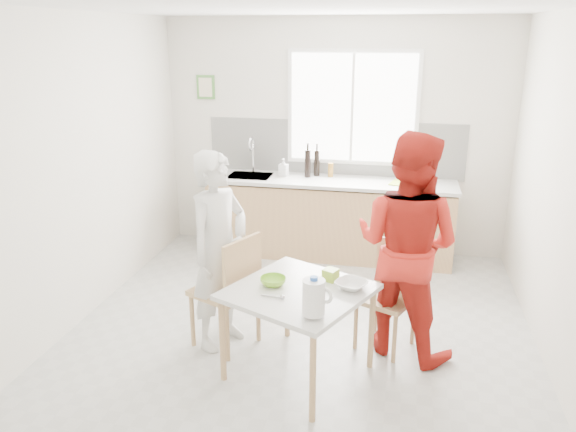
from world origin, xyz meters
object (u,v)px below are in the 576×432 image
chair_left (231,287)px  chair_far (390,290)px  person_white (219,251)px  person_red (407,246)px  wine_bottle_a (308,163)px  wine_bottle_b (317,163)px  bowl_green (273,281)px  bowl_white (351,285)px  dining_table (299,298)px  milk_jug (314,297)px

chair_left → chair_far: chair_left is taller
person_white → person_red: 1.50m
wine_bottle_a → wine_bottle_b: wine_bottle_a is taller
chair_left → person_red: size_ratio=0.54×
bowl_green → wine_bottle_a: wine_bottle_a is taller
person_white → bowl_white: size_ratio=7.32×
person_white → person_red: size_ratio=0.91×
dining_table → milk_jug: size_ratio=4.53×
bowl_green → chair_far: bearing=32.9°
wine_bottle_a → bowl_green: bearing=-86.0°
chair_left → bowl_green: 0.52m
bowl_white → wine_bottle_a: wine_bottle_a is taller
wine_bottle_a → dining_table: bearing=-81.6°
chair_far → bowl_white: size_ratio=3.93×
wine_bottle_a → wine_bottle_b: size_ratio=1.07×
chair_left → bowl_green: bearing=84.0°
person_white → bowl_green: person_white is taller
person_red → chair_left: bearing=35.1°
chair_far → bowl_white: (-0.28, -0.49, 0.25)m
bowl_white → milk_jug: milk_jug is taller
wine_bottle_b → person_red: bearing=-63.4°
wine_bottle_a → chair_far: bearing=-62.0°
chair_far → milk_jug: milk_jug is taller
bowl_white → milk_jug: bearing=-112.2°
chair_left → person_white: person_white is taller
wine_bottle_a → bowl_white: bearing=-72.9°
bowl_green → dining_table: bearing=-10.7°
chair_left → wine_bottle_b: bearing=-163.2°
person_red → milk_jug: person_red is taller
person_red → bowl_green: (-0.97, -0.50, -0.17)m
chair_far → bowl_green: 1.06m
milk_jug → bowl_green: bearing=156.4°
dining_table → wine_bottle_b: size_ratio=4.08×
chair_left → chair_far: (1.27, 0.31, -0.05)m
person_white → bowl_white: bearing=-77.1°
person_white → bowl_green: bearing=-94.8°
chair_far → person_white: size_ratio=0.54×
chair_left → wine_bottle_b: wine_bottle_b is taller
dining_table → bowl_white: bearing=15.0°
chair_left → wine_bottle_a: 2.34m
dining_table → bowl_white: (0.38, 0.10, 0.10)m
person_white → wine_bottle_b: person_white is taller
dining_table → person_red: 0.97m
dining_table → chair_far: bearing=42.1°
chair_far → bowl_green: bearing=-122.4°
milk_jug → wine_bottle_a: bearing=125.5°
milk_jug → wine_bottle_a: size_ratio=0.84×
bowl_white → wine_bottle_b: 2.64m
dining_table → bowl_green: size_ratio=6.25×
dining_table → wine_bottle_a: wine_bottle_a is taller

